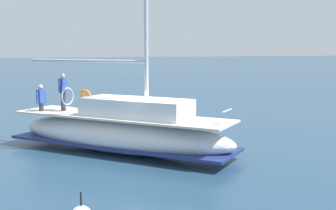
{
  "coord_description": "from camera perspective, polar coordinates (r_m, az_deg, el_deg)",
  "views": [
    {
      "loc": [
        15.99,
        -5.13,
        4.08
      ],
      "look_at": [
        -0.55,
        0.89,
        1.8
      ],
      "focal_mm": 46.46,
      "sensor_mm": 36.0,
      "label": 1
    }
  ],
  "objects": [
    {
      "name": "main_sailboat",
      "position": [
        17.27,
        -6.03,
        -3.24
      ],
      "size": [
        8.69,
        8.27,
        12.96
      ],
      "color": "silver",
      "rests_on": "ground"
    },
    {
      "name": "ground_plane",
      "position": [
        17.28,
        -2.16,
        -6.28
      ],
      "size": [
        400.0,
        400.0,
        0.0
      ],
      "primitive_type": "plane",
      "color": "navy"
    }
  ]
}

